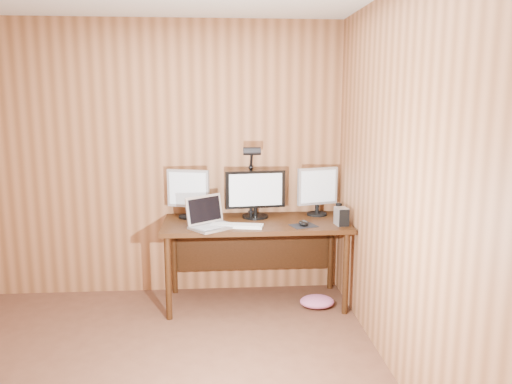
{
  "coord_description": "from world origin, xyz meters",
  "views": [
    {
      "loc": [
        0.62,
        -2.58,
        1.8
      ],
      "look_at": [
        0.93,
        1.58,
        1.02
      ],
      "focal_mm": 35.0,
      "sensor_mm": 36.0,
      "label": 1
    }
  ],
  "objects": [
    {
      "name": "speaker",
      "position": [
        1.68,
        1.71,
        0.82
      ],
      "size": [
        0.05,
        0.05,
        0.13
      ],
      "primitive_type": "cylinder",
      "color": "black",
      "rests_on": "desk"
    },
    {
      "name": "hard_drive",
      "position": [
        1.65,
        1.45,
        0.82
      ],
      "size": [
        0.11,
        0.15,
        0.15
      ],
      "rotation": [
        0.0,
        0.0,
        0.12
      ],
      "color": "silver",
      "rests_on": "desk"
    },
    {
      "name": "mousepad",
      "position": [
        1.32,
        1.44,
        0.75
      ],
      "size": [
        0.25,
        0.22,
        0.0
      ],
      "primitive_type": "cube",
      "rotation": [
        0.0,
        0.0,
        0.31
      ],
      "color": "black",
      "rests_on": "desk"
    },
    {
      "name": "monitor_center",
      "position": [
        0.94,
        1.78,
        0.97
      ],
      "size": [
        0.54,
        0.24,
        0.42
      ],
      "rotation": [
        0.0,
        0.0,
        0.12
      ],
      "color": "black",
      "rests_on": "desk"
    },
    {
      "name": "desk",
      "position": [
        0.93,
        1.7,
        0.63
      ],
      "size": [
        1.6,
        0.7,
        0.75
      ],
      "color": "black",
      "rests_on": "floor"
    },
    {
      "name": "keyboard",
      "position": [
        0.75,
        1.45,
        0.76
      ],
      "size": [
        0.47,
        0.22,
        0.02
      ],
      "rotation": [
        0.0,
        0.0,
        -0.2
      ],
      "color": "white",
      "rests_on": "desk"
    },
    {
      "name": "mouse",
      "position": [
        1.32,
        1.44,
        0.77
      ],
      "size": [
        0.09,
        0.13,
        0.04
      ],
      "primitive_type": "ellipsoid",
      "rotation": [
        0.0,
        0.0,
        0.11
      ],
      "color": "black",
      "rests_on": "mousepad"
    },
    {
      "name": "monitor_left",
      "position": [
        0.34,
        1.81,
        0.98
      ],
      "size": [
        0.38,
        0.18,
        0.44
      ],
      "rotation": [
        0.0,
        0.0,
        -0.3
      ],
      "color": "black",
      "rests_on": "desk"
    },
    {
      "name": "laptop",
      "position": [
        0.54,
        1.46,
        0.81
      ],
      "size": [
        0.45,
        0.44,
        0.26
      ],
      "rotation": [
        0.0,
        0.0,
        0.66
      ],
      "color": "silver",
      "rests_on": "desk"
    },
    {
      "name": "phone",
      "position": [
        0.7,
        1.49,
        0.76
      ],
      "size": [
        0.07,
        0.11,
        0.01
      ],
      "rotation": [
        0.0,
        0.0,
        -0.31
      ],
      "color": "silver",
      "rests_on": "desk"
    },
    {
      "name": "room_shell",
      "position": [
        0.0,
        0.0,
        1.25
      ],
      "size": [
        4.0,
        4.0,
        4.0
      ],
      "color": "brown",
      "rests_on": "ground"
    },
    {
      "name": "fabric_pile",
      "position": [
        1.46,
        1.49,
        0.05
      ],
      "size": [
        0.34,
        0.3,
        0.1
      ],
      "primitive_type": null,
      "rotation": [
        0.0,
        0.0,
        -0.19
      ],
      "color": "#D86896",
      "rests_on": "floor"
    },
    {
      "name": "monitor_right",
      "position": [
        1.51,
        1.83,
        0.99
      ],
      "size": [
        0.38,
        0.18,
        0.44
      ],
      "rotation": [
        0.0,
        0.0,
        0.28
      ],
      "color": "black",
      "rests_on": "desk"
    },
    {
      "name": "desk_lamp",
      "position": [
        0.91,
        1.85,
        1.17
      ],
      "size": [
        0.15,
        0.22,
        0.68
      ],
      "rotation": [
        0.0,
        0.0,
        -0.32
      ],
      "color": "black",
      "rests_on": "desk"
    }
  ]
}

